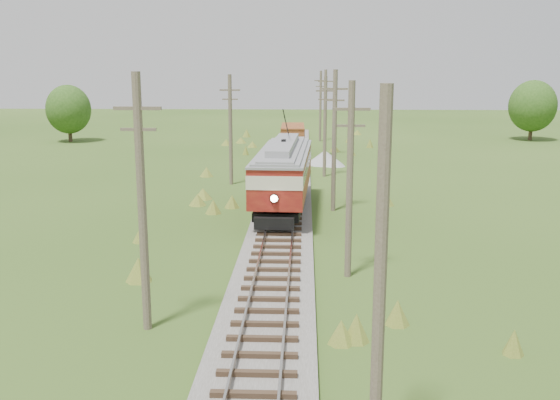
{
  "coord_description": "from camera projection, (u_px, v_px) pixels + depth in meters",
  "views": [
    {
      "loc": [
        1.37,
        -8.58,
        9.13
      ],
      "look_at": [
        0.0,
        24.87,
        1.98
      ],
      "focal_mm": 40.0,
      "sensor_mm": 36.0,
      "label": 1
    }
  ],
  "objects": [
    {
      "name": "utility_pole_r_5",
      "position": [
        325.0,
        112.0,
        64.95
      ],
      "size": [
        1.6,
        0.3,
        8.9
      ],
      "color": "brown",
      "rests_on": "ground"
    },
    {
      "name": "utility_pole_l_a",
      "position": [
        142.0,
        202.0,
        21.27
      ],
      "size": [
        1.6,
        0.3,
        9.0
      ],
      "color": "brown",
      "rests_on": "ground"
    },
    {
      "name": "utility_pole_r_3",
      "position": [
        334.0,
        140.0,
        39.54
      ],
      "size": [
        1.6,
        0.3,
        9.0
      ],
      "color": "brown",
      "rests_on": "ground"
    },
    {
      "name": "tree_mid_a",
      "position": [
        68.0,
        109.0,
        77.07
      ],
      "size": [
        5.46,
        5.46,
        7.03
      ],
      "color": "#38281C",
      "rests_on": "ground"
    },
    {
      "name": "gravel_pile",
      "position": [
        326.0,
        158.0,
        59.47
      ],
      "size": [
        3.73,
        3.96,
        1.36
      ],
      "color": "gray",
      "rests_on": "ground"
    },
    {
      "name": "utility_pole_r_2",
      "position": [
        350.0,
        179.0,
        26.88
      ],
      "size": [
        1.6,
        0.3,
        8.6
      ],
      "color": "brown",
      "rests_on": "ground"
    },
    {
      "name": "gondola",
      "position": [
        293.0,
        136.0,
        66.81
      ],
      "size": [
        2.55,
        7.51,
        2.48
      ],
      "rotation": [
        0.0,
        0.0,
        0.02
      ],
      "color": "black",
      "rests_on": "ground"
    },
    {
      "name": "tree_mid_b",
      "position": [
        533.0,
        106.0,
        78.59
      ],
      "size": [
        5.88,
        5.88,
        7.57
      ],
      "color": "#38281C",
      "rests_on": "ground"
    },
    {
      "name": "utility_pole_r_4",
      "position": [
        325.0,
        126.0,
        52.32
      ],
      "size": [
        1.6,
        0.3,
        8.4
      ],
      "color": "brown",
      "rests_on": "ground"
    },
    {
      "name": "utility_pole_r_6",
      "position": [
        320.0,
        105.0,
        77.68
      ],
      "size": [
        1.6,
        0.3,
        8.7
      ],
      "color": "brown",
      "rests_on": "ground"
    },
    {
      "name": "utility_pole_r_1",
      "position": [
        380.0,
        279.0,
        14.19
      ],
      "size": [
        0.3,
        0.3,
        8.8
      ],
      "color": "brown",
      "rests_on": "ground"
    },
    {
      "name": "utility_pole_l_b",
      "position": [
        230.0,
        129.0,
        48.69
      ],
      "size": [
        1.6,
        0.3,
        8.6
      ],
      "color": "brown",
      "rests_on": "ground"
    },
    {
      "name": "streetcar",
      "position": [
        284.0,
        170.0,
        39.43
      ],
      "size": [
        3.62,
        13.37,
        6.07
      ],
      "rotation": [
        0.0,
        0.0,
        -0.04
      ],
      "color": "black",
      "rests_on": "ground"
    },
    {
      "name": "railbed_main",
      "position": [
        285.0,
        198.0,
        43.53
      ],
      "size": [
        3.6,
        96.0,
        0.57
      ],
      "color": "#605B54",
      "rests_on": "ground"
    }
  ]
}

